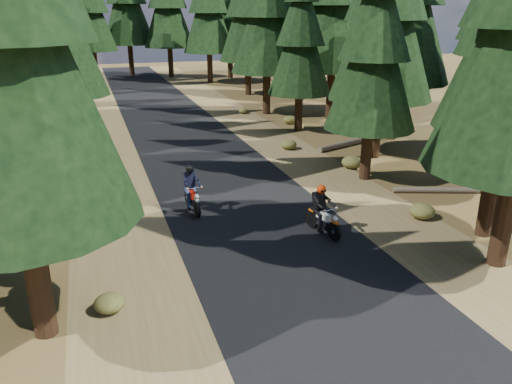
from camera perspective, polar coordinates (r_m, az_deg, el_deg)
ground at (r=16.29m, az=1.69°, el=-5.36°), size 120.00×120.00×0.00m
road at (r=20.69m, az=-3.09°, el=0.30°), size 6.00×100.00×0.01m
shoulder_l at (r=20.05m, az=-15.85°, el=-1.13°), size 3.20×100.00×0.01m
shoulder_r at (r=22.29m, az=8.37°, el=1.56°), size 3.20×100.00×0.01m
log_near at (r=28.20m, az=11.13°, el=5.66°), size 5.15×2.13×0.32m
log_far at (r=21.53m, az=19.88°, el=0.21°), size 3.33×1.39×0.24m
understory_shrubs at (r=23.22m, az=-4.14°, el=3.18°), size 14.60×31.02×0.68m
rider_lead at (r=16.55m, az=7.67°, el=-2.99°), size 0.93×1.94×1.66m
rider_follow at (r=18.40m, az=-7.33°, el=-0.51°), size 0.71×1.96×1.72m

